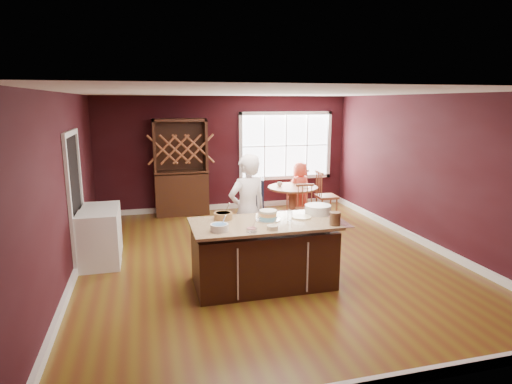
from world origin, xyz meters
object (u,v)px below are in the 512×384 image
Objects in this scene: chair_east at (327,194)px; hutch at (181,167)px; chair_south at (307,208)px; chair_north at (297,190)px; baker at (248,211)px; layer_cake at (268,215)px; washer at (99,240)px; kitchen_island at (263,255)px; toddler at (255,183)px; dryer at (103,229)px; seated_woman at (300,188)px; dining_table at (293,196)px; high_chair at (255,198)px.

chair_east is 3.36m from hutch.
chair_north is (0.39, 1.66, 0.03)m from chair_south.
baker is 0.67m from layer_cake.
chair_south is at bearing 14.41° from washer.
kitchen_island is 1.87× the size of chair_east.
hutch is (-1.55, 0.77, 0.29)m from toddler.
dryer is at bearing -123.91° from hutch.
seated_woman reaches higher than chair_south.
dining_table is 0.60× the size of baker.
dining_table is at bearing 92.84° from chair_east.
chair_south is at bearing 54.11° from seated_woman.
layer_cake is at bearing 84.69° from baker.
kitchen_island reaches higher than dining_table.
high_chair is at bearing 132.07° from chair_south.
high_chair is (-0.78, 0.25, -0.06)m from dining_table.
washer is at bearing 151.04° from kitchen_island.
chair_east is at bearing -12.14° from toddler.
washer is 0.64m from dryer.
baker is at bearing -78.31° from hutch.
seated_woman is at bearing 6.40° from toddler.
kitchen_island is 4.04m from seated_woman.
chair_south is 3.88m from dryer.
hutch is (-2.70, 0.29, 0.60)m from chair_north.
toddler reaches higher than washer.
dryer is at bearing -45.48° from baker.
chair_east is at bearing -19.60° from hutch.
kitchen_island is 1.85× the size of dining_table.
layer_cake is 0.29× the size of seated_woman.
layer_cake is at bearing 36.65° from chair_north.
seated_woman is (1.93, 2.83, -0.29)m from baker.
baker reaches higher than kitchen_island.
dining_table is 0.49× the size of hutch.
dryer is at bearing -139.83° from high_chair.
chair_north is at bearing -139.82° from baker.
washer reaches higher than dining_table.
toddler is at bearing 77.13° from kitchen_island.
layer_cake is (0.10, 0.09, 0.55)m from kitchen_island.
toddler reaches higher than dryer.
washer is (-2.41, 1.19, -0.55)m from layer_cake.
chair_north is 1.13× the size of washer.
chair_east is at bearing 52.92° from kitchen_island.
chair_east is 1.07× the size of chair_north.
toddler is at bearing 79.72° from chair_east.
toddler is at bearing 154.98° from dining_table.
chair_east is 0.49× the size of hutch.
chair_north is at bearing 64.34° from dining_table.
chair_east is 0.66m from seated_woman.
chair_south is (1.60, 1.53, -0.42)m from baker.
high_chair is (-1.60, 0.24, -0.06)m from chair_east.
baker reaches higher than dining_table.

